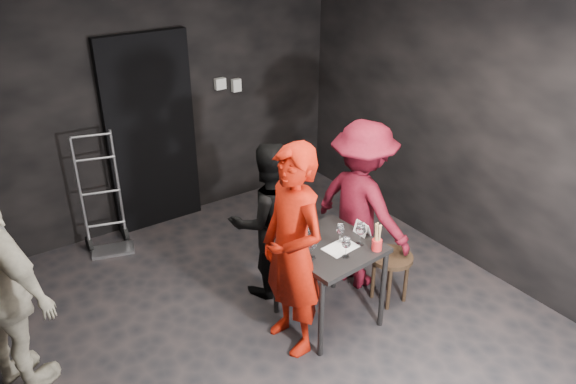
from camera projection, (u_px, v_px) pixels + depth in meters
floor at (279, 344)px, 4.59m from camera, size 4.50×5.00×0.02m
wall_back at (146, 105)px, 5.81m from camera, size 4.50×0.04×2.70m
wall_right at (485, 133)px, 5.09m from camera, size 0.04×5.00×2.70m
doorway at (151, 134)px, 5.90m from camera, size 0.95×0.10×2.10m
wallbox_upper at (220, 84)px, 6.15m from camera, size 0.12×0.06×0.12m
wallbox_lower at (236, 85)px, 6.27m from camera, size 0.10×0.06×0.14m
hand_truck at (107, 229)px, 5.77m from camera, size 0.42×0.35×1.26m
tasting_table at (330, 255)px, 4.58m from camera, size 0.72×0.72×0.75m
stool at (391, 264)px, 4.94m from camera, size 0.38×0.38×0.47m
server_red at (293, 236)px, 4.17m from camera, size 0.50×0.75×2.01m
woman_black at (268, 223)px, 4.93m from camera, size 0.75×0.51×1.42m
man_maroon at (362, 201)px, 5.00m from camera, size 0.66×1.16×1.69m
tasting_mat at (341, 248)px, 4.50m from camera, size 0.29×0.21×0.00m
wine_glass_a at (312, 247)px, 4.33m from camera, size 0.10×0.10×0.20m
wine_glass_b at (305, 235)px, 4.46m from camera, size 0.09×0.09×0.22m
wine_glass_c at (314, 230)px, 4.56m from camera, size 0.09×0.09×0.19m
wine_glass_d at (346, 246)px, 4.34m from camera, size 0.09×0.09×0.19m
wine_glass_e at (360, 233)px, 4.49m from camera, size 0.11×0.11×0.22m
wine_glass_f at (340, 232)px, 4.54m from camera, size 0.08×0.08×0.18m
wine_bottle at (297, 239)px, 4.36m from camera, size 0.08×0.08×0.34m
breadstick_cup at (377, 237)px, 4.42m from camera, size 0.08×0.08×0.25m
reserved_card at (361, 229)px, 4.65m from camera, size 0.09×0.15×0.11m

